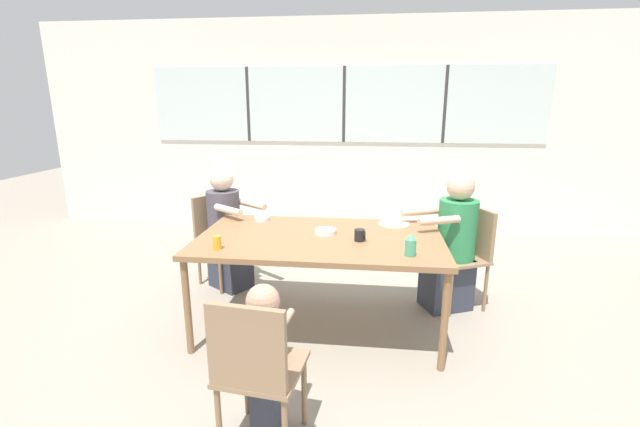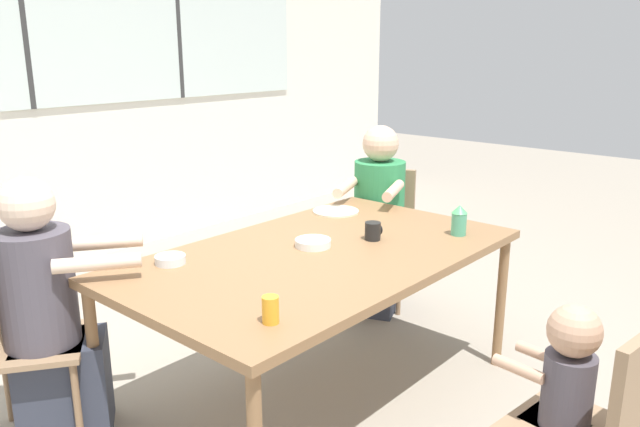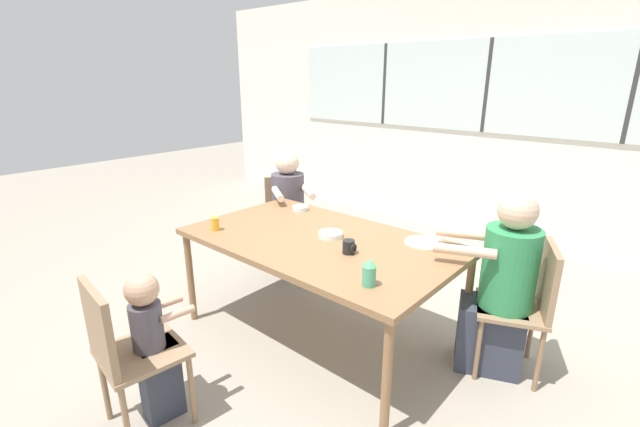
% 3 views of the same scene
% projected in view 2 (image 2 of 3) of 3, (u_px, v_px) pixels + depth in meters
% --- Properties ---
extents(ground_plane, '(16.00, 16.00, 0.00)m').
position_uv_depth(ground_plane, '(320.00, 397.00, 3.04)').
color(ground_plane, gray).
extents(wall_back_with_windows, '(8.40, 0.08, 2.80)m').
position_uv_depth(wall_back_with_windows, '(27.00, 80.00, 4.43)').
color(wall_back_with_windows, white).
rests_on(wall_back_with_windows, ground_plane).
extents(dining_table, '(1.85, 1.09, 0.75)m').
position_uv_depth(dining_table, '(320.00, 262.00, 2.86)').
color(dining_table, olive).
rests_on(dining_table, ground_plane).
extents(chair_for_woman_green_shirt, '(0.56, 0.56, 0.87)m').
position_uv_depth(chair_for_woman_green_shirt, '(8.00, 330.00, 2.58)').
color(chair_for_woman_green_shirt, '#937556').
rests_on(chair_for_woman_green_shirt, ground_plane).
extents(chair_for_man_blue_shirt, '(0.52, 0.52, 0.87)m').
position_uv_depth(chair_for_man_blue_shirt, '(383.00, 223.00, 4.13)').
color(chair_for_man_blue_shirt, '#937556').
rests_on(chair_for_man_blue_shirt, ground_plane).
extents(chair_for_toddler, '(0.45, 0.45, 0.87)m').
position_uv_depth(chair_for_toddler, '(606.00, 424.00, 1.94)').
color(chair_for_toddler, '#937556').
rests_on(chair_for_toddler, ground_plane).
extents(person_woman_green_shirt, '(0.63, 0.56, 1.16)m').
position_uv_depth(person_woman_green_shirt, '(50.00, 324.00, 2.62)').
color(person_woman_green_shirt, '#333847').
rests_on(person_woman_green_shirt, ground_plane).
extents(person_man_blue_shirt, '(0.66, 0.52, 1.18)m').
position_uv_depth(person_man_blue_shirt, '(377.00, 227.00, 3.97)').
color(person_man_blue_shirt, '#333847').
rests_on(person_man_blue_shirt, ground_plane).
extents(person_toddler, '(0.21, 0.32, 0.88)m').
position_uv_depth(person_toddler, '(558.00, 425.00, 2.07)').
color(person_toddler, '#333847').
rests_on(person_toddler, ground_plane).
extents(coffee_mug, '(0.08, 0.08, 0.09)m').
position_uv_depth(coffee_mug, '(373.00, 231.00, 3.00)').
color(coffee_mug, black).
rests_on(coffee_mug, dining_table).
extents(sippy_cup, '(0.08, 0.08, 0.15)m').
position_uv_depth(sippy_cup, '(459.00, 220.00, 3.07)').
color(sippy_cup, '#4CA57F').
rests_on(sippy_cup, dining_table).
extents(juice_glass, '(0.06, 0.06, 0.10)m').
position_uv_depth(juice_glass, '(271.00, 310.00, 2.10)').
color(juice_glass, gold).
rests_on(juice_glass, dining_table).
extents(bowl_white_shallow, '(0.17, 0.17, 0.04)m').
position_uv_depth(bowl_white_shallow, '(313.00, 243.00, 2.91)').
color(bowl_white_shallow, white).
rests_on(bowl_white_shallow, dining_table).
extents(bowl_cereal, '(0.13, 0.13, 0.04)m').
position_uv_depth(bowl_cereal, '(170.00, 260.00, 2.68)').
color(bowl_cereal, silver).
rests_on(bowl_cereal, dining_table).
extents(plate_tortillas, '(0.26, 0.26, 0.01)m').
position_uv_depth(plate_tortillas, '(336.00, 211.00, 3.51)').
color(plate_tortillas, beige).
rests_on(plate_tortillas, dining_table).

